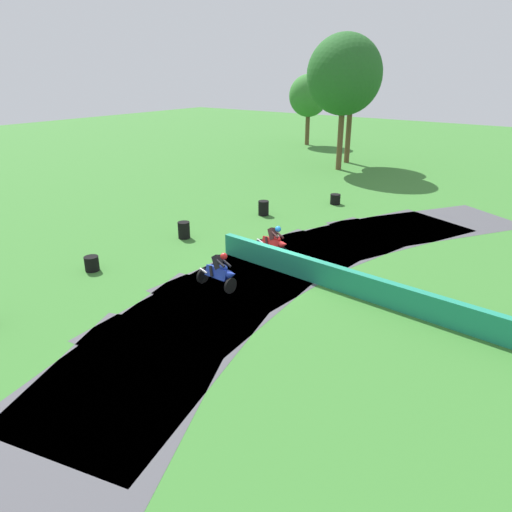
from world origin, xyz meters
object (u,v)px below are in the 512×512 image
at_px(motorcycle_lead_red, 274,242).
at_px(tire_stack_near, 335,199).
at_px(tire_stack_mid_a, 264,208).
at_px(tire_stack_far, 92,264).
at_px(tire_stack_mid_b, 184,230).
at_px(motorcycle_chase_blue, 220,272).

relative_size(motorcycle_lead_red, tire_stack_near, 2.85).
xyz_separation_m(tire_stack_near, tire_stack_mid_a, (-2.11, -4.41, 0.10)).
bearing_deg(tire_stack_mid_a, tire_stack_far, -95.51).
height_order(tire_stack_mid_a, tire_stack_mid_b, same).
distance_m(motorcycle_chase_blue, tire_stack_mid_b, 5.89).
height_order(motorcycle_lead_red, tire_stack_mid_b, motorcycle_lead_red).
bearing_deg(tire_stack_mid_b, motorcycle_lead_red, 7.92).
relative_size(tire_stack_near, tire_stack_mid_a, 0.75).
distance_m(motorcycle_lead_red, tire_stack_near, 9.30).
distance_m(tire_stack_mid_a, tire_stack_mid_b, 5.43).
bearing_deg(tire_stack_mid_a, motorcycle_chase_blue, -63.96).
bearing_deg(motorcycle_chase_blue, tire_stack_mid_a, 116.04).
bearing_deg(tire_stack_far, tire_stack_mid_b, 87.89).
distance_m(motorcycle_chase_blue, tire_stack_near, 13.09).
bearing_deg(tire_stack_far, tire_stack_near, 78.13).
relative_size(motorcycle_chase_blue, tire_stack_far, 2.82).
xyz_separation_m(tire_stack_mid_a, tire_stack_far, (-1.00, -10.40, -0.10)).
distance_m(tire_stack_mid_b, tire_stack_far, 5.04).
bearing_deg(tire_stack_mid_b, tire_stack_mid_a, 81.33).
height_order(tire_stack_near, tire_stack_mid_a, tire_stack_mid_a).
xyz_separation_m(motorcycle_lead_red, tire_stack_near, (-1.84, 9.12, -0.33)).
distance_m(motorcycle_lead_red, tire_stack_mid_a, 6.14).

